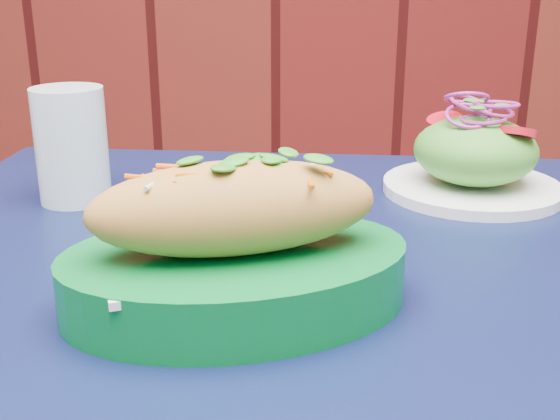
{
  "coord_description": "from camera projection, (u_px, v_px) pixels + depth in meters",
  "views": [
    {
      "loc": [
        0.15,
        0.71,
        0.99
      ],
      "look_at": [
        0.12,
        1.24,
        0.81
      ],
      "focal_mm": 45.0,
      "sensor_mm": 36.0,
      "label": 1
    }
  ],
  "objects": [
    {
      "name": "cafe_table",
      "position": [
        281.0,
        364.0,
        0.62
      ],
      "size": [
        0.82,
        0.82,
        0.75
      ],
      "rotation": [
        0.0,
        0.0,
        -0.03
      ],
      "color": "black",
      "rests_on": "ground"
    },
    {
      "name": "banh_mi_basket",
      "position": [
        235.0,
        249.0,
        0.52
      ],
      "size": [
        0.3,
        0.24,
        0.12
      ],
      "rotation": [
        0.0,
        0.0,
        0.29
      ],
      "color": "#036224",
      "rests_on": "cafe_table"
    },
    {
      "name": "salad_plate",
      "position": [
        475.0,
        158.0,
        0.78
      ],
      "size": [
        0.2,
        0.2,
        0.11
      ],
      "rotation": [
        0.0,
        0.0,
        -0.41
      ],
      "color": "white",
      "rests_on": "cafe_table"
    },
    {
      "name": "water_glass",
      "position": [
        72.0,
        145.0,
        0.75
      ],
      "size": [
        0.08,
        0.08,
        0.12
      ],
      "primitive_type": "cylinder",
      "color": "silver",
      "rests_on": "cafe_table"
    }
  ]
}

